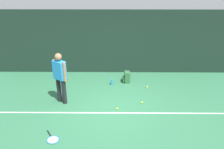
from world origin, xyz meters
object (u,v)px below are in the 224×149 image
Objects in this scene: water_bottle at (112,82)px; tennis_ball_mid_court at (117,109)px; tennis_player at (60,75)px; tennis_ball_by_fence at (147,87)px; tennis_racket at (53,139)px; backpack at (127,77)px; tennis_ball_near_player at (142,103)px.

tennis_ball_mid_court is at bearing -83.93° from water_bottle.
tennis_player is 2.25m from water_bottle.
tennis_player is 3.28m from tennis_ball_by_fence.
backpack reaches higher than tennis_racket.
tennis_ball_by_fence is at bearing -10.06° from water_bottle.
tennis_ball_by_fence is (0.74, -0.48, -0.18)m from backpack.
tennis_ball_near_player is 0.28× the size of water_bottle.
tennis_player is at bearing 165.93° from tennis_ball_mid_court.
tennis_ball_by_fence is at bearing -125.37° from tennis_player.
tennis_player reaches higher than tennis_racket.
tennis_ball_near_player is 0.91m from tennis_ball_mid_court.
tennis_player is at bearing -58.10° from backpack.
tennis_player is at bearing 151.07° from tennis_racket.
tennis_ball_mid_court is 0.28× the size of water_bottle.
backpack is 6.67× the size of tennis_ball_near_player.
tennis_ball_near_player is 1.71m from water_bottle.
tennis_ball_by_fence is (2.96, 1.07, -0.93)m from tennis_player.
tennis_ball_by_fence is at bearing 103.19° from tennis_racket.
backpack is (2.07, 3.44, 0.20)m from tennis_racket.
tennis_ball_by_fence is 1.35m from water_bottle.
tennis_ball_mid_court is (-0.40, -2.01, -0.18)m from backpack.
water_bottle is at bearing 121.81° from tennis_racket.
backpack is at bearing -110.19° from tennis_player.
tennis_ball_near_player and tennis_ball_by_fence have the same top height.
tennis_racket is 9.24× the size of tennis_ball_mid_court.
tennis_ball_mid_court is (1.82, -0.46, -0.93)m from tennis_player.
backpack is 1.90× the size of water_bottle.
tennis_ball_by_fence is 1.00× the size of tennis_ball_mid_court.
tennis_player is at bearing -160.11° from tennis_ball_by_fence.
tennis_player is at bearing -141.28° from water_bottle.
tennis_ball_by_fence is (0.32, 1.14, 0.00)m from tennis_ball_near_player.
tennis_racket is at bearing -34.24° from backpack.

